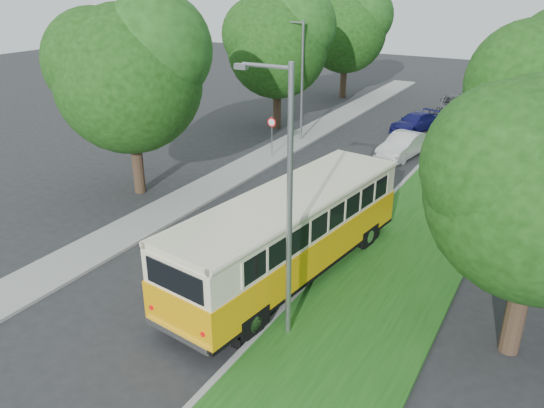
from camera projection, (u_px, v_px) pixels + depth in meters
The scene contains 13 objects.
ground at pixel (218, 263), 19.86m from camera, with size 120.00×120.00×0.00m, color #262628.
curb at pixel (357, 231), 22.19m from camera, with size 0.20×70.00×0.15m, color gray.
grass_verge at pixel (413, 244), 21.12m from camera, with size 4.50×70.00×0.13m, color #1C5216.
sidewalk at pixel (196, 194), 26.01m from camera, with size 2.20×70.00×0.12m, color gray.
treeline at pixel (439, 52), 30.46m from camera, with size 24.27×41.91×9.46m.
lamppost_near at pixel (287, 200), 14.23m from camera, with size 1.71×0.16×8.00m.
lamppost_far at pixel (301, 77), 33.15m from camera, with size 1.71×0.16×7.50m.
warning_sign at pixel (272, 130), 30.79m from camera, with size 0.56×0.10×2.50m.
vintage_bus at pixel (290, 236), 18.39m from camera, with size 2.80×10.88×3.23m, color #FFAD08, non-canonical shape.
car_silver at pixel (342, 196), 24.35m from camera, with size 1.47×3.66×1.25m, color #A2A2A7.
car_white at pixel (403, 145), 31.30m from camera, with size 1.52×4.36×1.44m, color silver.
car_blue at pixel (415, 122), 36.69m from camera, with size 1.74×4.27×1.24m, color navy.
car_grey at pixel (455, 106), 40.75m from camera, with size 2.48×5.38×1.50m, color #54555C.
Camera 1 is at (10.35, -14.09, 9.88)m, focal length 35.00 mm.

